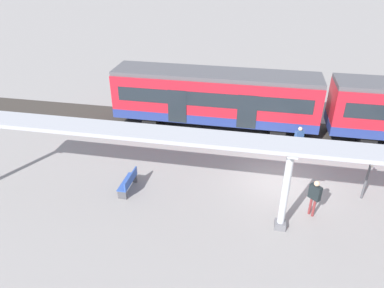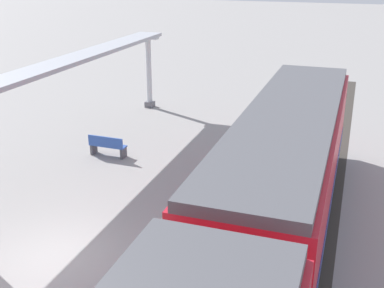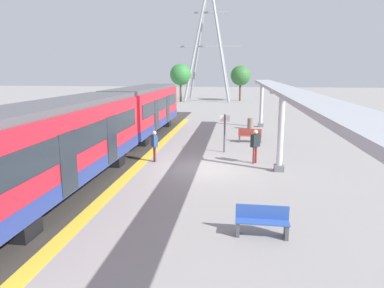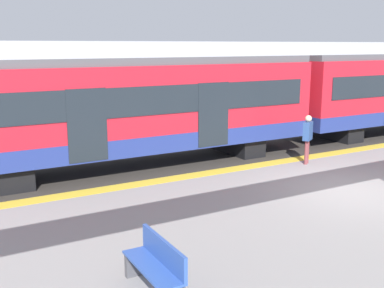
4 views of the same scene
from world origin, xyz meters
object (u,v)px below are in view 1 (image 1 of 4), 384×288
at_px(canopy_pillar_second, 285,190).
at_px(bench_mid_platform, 129,182).
at_px(platform_info_sign, 368,173).
at_px(train_near_carriage, 215,98).
at_px(passenger_waiting_near_edge, 299,137).
at_px(passenger_by_the_benches, 315,194).

height_order(canopy_pillar_second, bench_mid_platform, canopy_pillar_second).
height_order(canopy_pillar_second, platform_info_sign, canopy_pillar_second).
height_order(train_near_carriage, platform_info_sign, train_near_carriage).
bearing_deg(passenger_waiting_near_edge, canopy_pillar_second, -9.20).
xyz_separation_m(platform_info_sign, passenger_by_the_benches, (1.62, -2.35, -0.25)).
bearing_deg(bench_mid_platform, platform_info_sign, 97.82).
distance_m(canopy_pillar_second, bench_mid_platform, 7.07).
relative_size(train_near_carriage, canopy_pillar_second, 3.28).
xyz_separation_m(train_near_carriage, canopy_pillar_second, (8.64, 3.90, 0.05)).
bearing_deg(bench_mid_platform, passenger_by_the_benches, 88.73).
bearing_deg(train_near_carriage, passenger_waiting_near_edge, 62.95).
bearing_deg(canopy_pillar_second, passenger_waiting_near_edge, 170.80).
bearing_deg(passenger_by_the_benches, passenger_waiting_near_edge, -176.59).
distance_m(canopy_pillar_second, passenger_by_the_benches, 1.85).
bearing_deg(passenger_by_the_benches, train_near_carriage, -145.57).
relative_size(platform_info_sign, passenger_waiting_near_edge, 1.37).
xyz_separation_m(train_near_carriage, passenger_waiting_near_edge, (2.50, 4.90, -0.82)).
height_order(canopy_pillar_second, passenger_by_the_benches, canopy_pillar_second).
bearing_deg(platform_info_sign, train_near_carriage, -128.35).
distance_m(bench_mid_platform, platform_info_sign, 10.59).
distance_m(passenger_waiting_near_edge, passenger_by_the_benches, 5.10).
relative_size(canopy_pillar_second, passenger_waiting_near_edge, 2.30).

